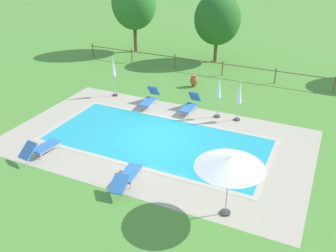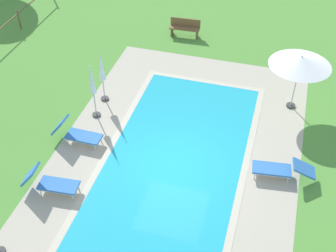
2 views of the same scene
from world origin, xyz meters
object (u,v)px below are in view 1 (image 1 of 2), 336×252
Objects in this scene: sun_lounger_north_near_steps at (190,105)px; sun_lounger_north_end at (41,148)px; sun_lounger_north_far at (150,99)px; patio_umbrella_closed_row_west at (219,91)px; patio_umbrella_closed_row_centre at (239,94)px; tree_far_west at (134,3)px; patio_umbrella_closed_row_mid_west at (113,69)px; patio_umbrella_open_foreground at (230,162)px; terracotta_urn_near_fence at (194,81)px; tree_west_mid at (217,19)px; sun_lounger_north_mid at (127,176)px.

sun_lounger_north_near_steps is 0.92× the size of sun_lounger_north_end.
sun_lounger_north_near_steps is 0.98× the size of sun_lounger_north_far.
patio_umbrella_closed_row_centre is (1.08, 0.08, -0.05)m from patio_umbrella_closed_row_west.
patio_umbrella_closed_row_centre is 0.37× the size of tree_far_west.
patio_umbrella_closed_row_mid_west reaches higher than patio_umbrella_closed_row_west.
patio_umbrella_closed_row_west is at bearing 50.06° from sun_lounger_north_end.
tree_far_west is (-3.60, 8.96, 2.29)m from patio_umbrella_closed_row_mid_west.
sun_lounger_north_far is 10.04m from patio_umbrella_open_foreground.
sun_lounger_north_end is at bearing -104.98° from sun_lounger_north_far.
sun_lounger_north_end is 7.39m from patio_umbrella_closed_row_mid_west.
tree_far_west is at bearing 128.06° from patio_umbrella_open_foreground.
sun_lounger_north_near_steps is at bearing 177.96° from patio_umbrella_closed_row_west.
sun_lounger_north_end is 0.33× the size of tree_far_west.
tree_far_west reaches higher than patio_umbrella_closed_row_centre.
patio_umbrella_closed_row_mid_west is (-6.61, 0.21, 0.14)m from patio_umbrella_closed_row_west.
patio_umbrella_closed_row_mid_west reaches higher than patio_umbrella_open_foreground.
sun_lounger_north_far is 7.13m from sun_lounger_north_end.
patio_umbrella_open_foreground is 1.06× the size of patio_umbrella_closed_row_centre.
patio_umbrella_open_foreground is at bearing -77.53° from patio_umbrella_closed_row_centre.
patio_umbrella_open_foreground reaches higher than patio_umbrella_closed_row_west.
tree_far_west is at bearing 111.88° from patio_umbrella_closed_row_mid_west.
patio_umbrella_closed_row_centre is 5.38m from terracotta_urn_near_fence.
patio_umbrella_closed_row_centre is at bearing -42.73° from terracotta_urn_near_fence.
patio_umbrella_closed_row_west is at bearing -70.82° from tree_west_mid.
tree_far_west is (-8.88, 16.45, 3.62)m from sun_lounger_north_mid.
patio_umbrella_closed_row_mid_west is 0.49× the size of tree_west_mid.
sun_lounger_north_near_steps is at bearing -71.69° from terracotta_urn_near_fence.
terracotta_urn_near_fence is 9.90m from tree_far_west.
sun_lounger_north_near_steps is at bearing -79.88° from tree_west_mid.
sun_lounger_north_mid is at bearing 179.04° from patio_umbrella_open_foreground.
terracotta_urn_near_fence is at bearing 71.80° from sun_lounger_north_far.
patio_umbrella_closed_row_mid_west is at bearing 178.17° from patio_umbrella_closed_row_west.
patio_umbrella_open_foreground is (6.76, -7.21, 1.76)m from sun_lounger_north_far.
sun_lounger_north_end is 0.81× the size of patio_umbrella_closed_row_mid_west.
patio_umbrella_closed_row_west is (1.33, 7.28, 1.18)m from sun_lounger_north_mid.
patio_umbrella_closed_row_west is (-2.72, 7.34, -0.62)m from patio_umbrella_open_foreground.
sun_lounger_north_end is 2.62× the size of terracotta_urn_near_fence.
sun_lounger_north_far is 0.31× the size of tree_far_west.
patio_umbrella_closed_row_mid_west is (-9.33, 7.55, -0.48)m from patio_umbrella_open_foreground.
terracotta_urn_near_fence is at bearing 97.63° from sun_lounger_north_mid.
sun_lounger_north_far is 4.20m from patio_umbrella_closed_row_west.
patio_umbrella_closed_row_west reaches higher than terracotta_urn_near_fence.
sun_lounger_north_end is 0.89× the size of patio_umbrella_closed_row_centre.
patio_umbrella_closed_row_mid_west is 1.10× the size of patio_umbrella_closed_row_centre.
patio_umbrella_closed_row_mid_west reaches higher than patio_umbrella_closed_row_centre.
sun_lounger_north_end is 17.15m from tree_far_west.
sun_lounger_north_far is at bearing 110.79° from sun_lounger_north_mid.
sun_lounger_north_end reaches higher than sun_lounger_north_mid.
patio_umbrella_closed_row_mid_west reaches higher than sun_lounger_north_near_steps.
tree_west_mid reaches higher than patio_umbrella_closed_row_centre.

